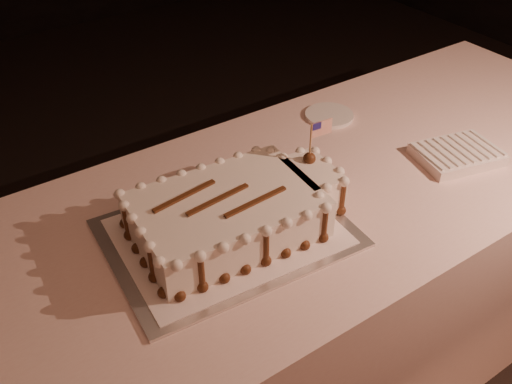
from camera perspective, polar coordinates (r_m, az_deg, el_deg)
banquet_table at (r=1.66m, az=1.65°, el=-11.18°), size 2.40×0.80×0.75m
cake_board at (r=1.31m, az=-2.89°, el=-4.12°), size 0.57×0.44×0.01m
doily at (r=1.31m, az=-2.90°, el=-3.95°), size 0.51×0.40×0.00m
sheet_cake at (r=1.29m, az=-1.84°, el=-1.90°), size 0.52×0.32×0.20m
napkin_stack at (r=1.64m, az=19.45°, el=3.58°), size 0.25×0.20×0.04m
side_plate at (r=1.76m, az=7.33°, el=7.61°), size 0.15×0.15×0.01m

